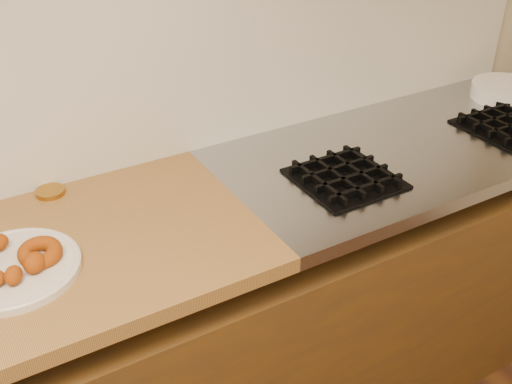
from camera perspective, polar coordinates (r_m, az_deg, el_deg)
stovetop at (r=1.93m, az=15.20°, el=4.32°), size 1.30×0.62×0.04m
burner_grates at (r=1.86m, az=16.46°, el=4.01°), size 0.91×0.26×0.03m
donut_plate at (r=1.41m, az=-22.16°, el=-6.83°), size 0.29×0.29×0.02m
ring_donut at (r=1.40m, az=-19.91°, el=-5.43°), size 0.10×0.11×0.04m
brass_jar_lid at (r=1.67m, az=-19.01°, el=0.02°), size 0.10×0.10×0.01m
plate_stack at (r=2.33m, az=22.82°, el=8.83°), size 0.25×0.25×0.05m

